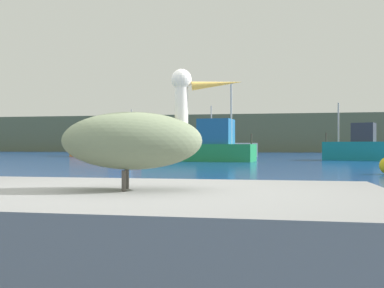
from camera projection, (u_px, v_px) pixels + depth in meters
name	position (u px, v px, depth m)	size (l,w,h in m)	color
hillside_backdrop	(265.00, 134.00, 77.03)	(140.00, 16.37, 6.13)	#5B664C
pier_dock	(132.00, 248.00, 2.93)	(3.41, 2.05, 0.78)	gray
pelican	(134.00, 139.00, 2.93)	(1.25, 0.67, 0.82)	gray
fishing_boat_teal	(360.00, 147.00, 31.50)	(5.22, 3.32, 4.24)	teal
fishing_boat_orange	(112.00, 145.00, 43.22)	(7.56, 3.40, 4.65)	orange
fishing_boat_white	(226.00, 146.00, 41.93)	(5.65, 2.80, 4.89)	white
fishing_boat_green	(203.00, 147.00, 30.00)	(7.85, 3.43, 5.22)	#1E8C4C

